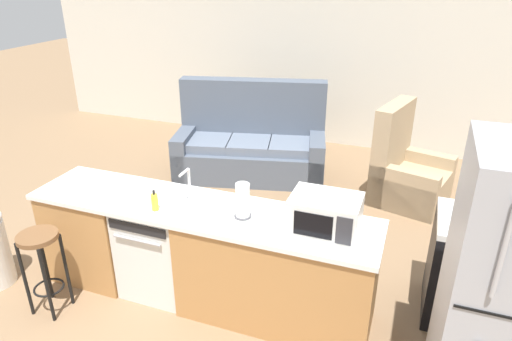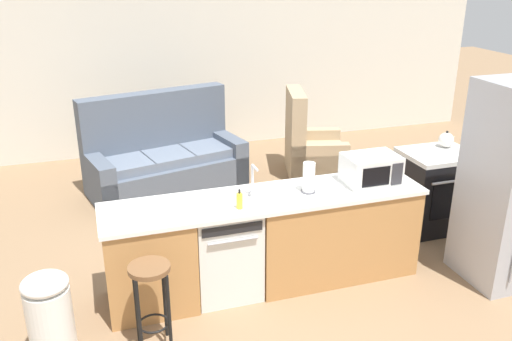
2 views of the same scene
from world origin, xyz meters
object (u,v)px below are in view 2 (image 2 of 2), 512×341
Objects in this scene: paper_towel_roll at (309,178)px; trash_bin at (50,317)px; microwave at (371,169)px; armchair at (309,150)px; bar_stool at (151,289)px; couch at (163,160)px; kettle at (446,140)px; stove_range at (435,190)px; soap_bottle at (240,201)px; dishwasher at (224,250)px.

trash_bin is at bearing -168.21° from paper_towel_roll.
microwave is 0.42× the size of armchair.
bar_stool is 0.34× the size of couch.
kettle reaches higher than trash_bin.
couch is (-2.75, 2.09, -0.06)m from stove_range.
kettle is 3.75m from bar_stool.
soap_bottle is 0.15× the size of armchair.
dishwasher is at bearing 179.95° from microwave.
armchair is at bearing 66.45° from paper_towel_roll.
couch reaches higher than soap_bottle.
couch is (-1.59, 2.64, -0.65)m from microwave.
soap_bottle is (0.10, -0.16, 0.55)m from dishwasher.
dishwasher is at bearing -126.99° from armchair.
armchair is at bearing 114.99° from kettle.
microwave reaches higher than dishwasher.
stove_range is 3.52m from bar_stool.
soap_bottle is at bearing -84.83° from couch.
trash_bin is 3.40m from couch.
bar_stool is at bearing -7.72° from trash_bin.
soap_bottle is (-0.69, -0.15, -0.07)m from paper_towel_roll.
bar_stool is 1.00× the size of trash_bin.
armchair is (2.64, 3.12, -0.19)m from bar_stool.
stove_range is 0.42× the size of couch.
dishwasher is 1.56m from microwave.
couch is (-2.92, 1.96, -0.59)m from kettle.
armchair reaches higher than kettle.
kettle reaches higher than bar_stool.
couch is at bearing 121.01° from microwave.
kettle reaches higher than dishwasher.
soap_bottle reaches higher than stove_range.
kettle is 0.10× the size of couch.
soap_bottle reaches higher than trash_bin.
bar_stool is 4.09m from armchair.
paper_towel_roll is at bearing 20.67° from bar_stool.
paper_towel_roll is at bearing 11.87° from soap_bottle.
paper_towel_roll is at bearing 11.79° from trash_bin.
paper_towel_roll is 1.38× the size of kettle.
kettle reaches higher than soap_bottle.
trash_bin is at bearing -138.27° from armchair.
bar_stool is at bearing -130.20° from armchair.
trash_bin is (-4.25, -1.17, -0.61)m from kettle.
kettle is (2.67, 0.84, 0.01)m from soap_bottle.
couch is 1.80× the size of armchair.
stove_range is at bearing 25.24° from microwave.
soap_bottle is 3.30m from armchair.
microwave reaches higher than stove_range.
stove_range is at bearing -70.69° from armchair.
microwave is at bearing 1.28° from paper_towel_roll.
kettle is at bearing 19.95° from bar_stool.
dishwasher is 3.17m from armchair.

